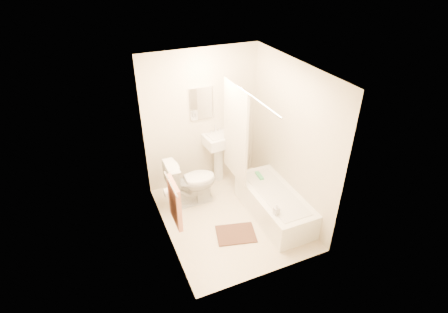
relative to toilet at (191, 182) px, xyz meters
name	(u,v)px	position (x,y,z in m)	size (l,w,h in m)	color
floor	(230,217)	(0.42, -0.63, -0.41)	(2.40, 2.40, 0.00)	beige
ceiling	(232,70)	(0.42, -0.63, 1.99)	(2.40, 2.40, 0.00)	white
wall_back	(202,120)	(0.42, 0.57, 0.79)	(2.00, 0.02, 2.40)	beige
wall_left	(162,168)	(-0.58, -0.63, 0.79)	(0.02, 2.40, 2.40)	beige
wall_right	(291,140)	(1.42, -0.63, 0.79)	(0.02, 2.40, 2.40)	beige
mirror	(202,103)	(0.42, 0.55, 1.09)	(0.40, 0.03, 0.55)	white
curtain_rod	(249,94)	(0.72, -0.53, 1.59)	(0.03, 0.03, 1.70)	silver
shower_curtain	(235,133)	(0.72, -0.13, 0.81)	(0.04, 0.80, 1.55)	silver
towel_bar	(171,184)	(-0.54, -0.88, 0.69)	(0.02, 0.02, 0.60)	silver
towel	(175,203)	(-0.51, -0.88, 0.37)	(0.06, 0.45, 0.66)	#CC7266
toilet_paper	(168,192)	(-0.51, -0.51, 0.29)	(0.12, 0.12, 0.11)	white
toilet	(191,182)	(0.00, 0.00, 0.00)	(0.46, 0.83, 0.81)	white
sink	(219,156)	(0.67, 0.43, 0.10)	(0.52, 0.41, 1.01)	white
bathtub	(274,204)	(1.09, -0.83, -0.19)	(0.66, 1.52, 0.43)	white
bath_mat	(236,234)	(0.34, -1.01, -0.40)	(0.57, 0.43, 0.02)	#543323
soap_bottle	(277,209)	(0.85, -1.27, 0.11)	(0.08, 0.08, 0.17)	silver
scrub_brush	(259,176)	(1.07, -0.35, 0.04)	(0.07, 0.22, 0.04)	#48B96B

